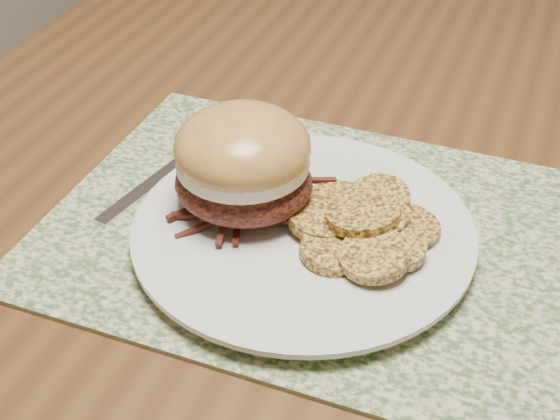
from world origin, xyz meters
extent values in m
cylinder|color=#553518|center=(-0.69, 0.39, 0.35)|extent=(0.06, 0.06, 0.71)
cube|color=#3E5E30|center=(-0.29, -0.18, 0.75)|extent=(0.45, 0.33, 0.00)
cylinder|color=silver|center=(-0.30, -0.19, 0.76)|extent=(0.26, 0.26, 0.02)
ellipsoid|color=black|center=(-0.36, -0.19, 0.79)|extent=(0.11, 0.11, 0.05)
cylinder|color=beige|center=(-0.36, -0.19, 0.81)|extent=(0.11, 0.11, 0.01)
ellipsoid|color=#9F6634|center=(-0.36, -0.19, 0.83)|extent=(0.11, 0.11, 0.06)
cylinder|color=gold|center=(-0.29, -0.16, 0.77)|extent=(0.06, 0.06, 0.01)
cylinder|color=gold|center=(-0.25, -0.15, 0.78)|extent=(0.07, 0.07, 0.02)
cylinder|color=gold|center=(-0.23, -0.17, 0.77)|extent=(0.09, 0.09, 0.02)
cylinder|color=gold|center=(-0.29, -0.19, 0.78)|extent=(0.05, 0.05, 0.02)
cylinder|color=gold|center=(-0.26, -0.18, 0.79)|extent=(0.08, 0.08, 0.02)
cylinder|color=gold|center=(-0.23, -0.20, 0.78)|extent=(0.05, 0.05, 0.01)
cylinder|color=gold|center=(-0.27, -0.22, 0.77)|extent=(0.06, 0.06, 0.02)
cylinder|color=gold|center=(-0.24, -0.22, 0.78)|extent=(0.06, 0.06, 0.02)
cylinder|color=gold|center=(-0.25, -0.18, 0.78)|extent=(0.06, 0.06, 0.02)
cube|color=silver|center=(-0.46, -0.18, 0.76)|extent=(0.04, 0.12, 0.00)
cube|color=silver|center=(-0.45, -0.11, 0.76)|extent=(0.02, 0.02, 0.00)
camera|label=1|loc=(-0.14, -0.66, 1.16)|focal=50.00mm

